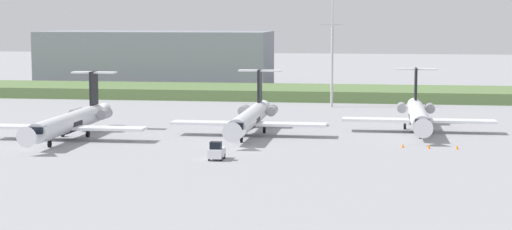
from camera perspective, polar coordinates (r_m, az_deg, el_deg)
name	(u,v)px	position (r m, az deg, el deg)	size (l,w,h in m)	color
ground_plane	(270,121)	(142.68, 0.94, -0.43)	(500.00, 500.00, 0.00)	#939399
grass_berm	(294,92)	(183.10, 2.55, 1.50)	(320.00, 20.00, 2.27)	#597542
regional_jet_nearest	(70,121)	(125.30, -12.22, -0.41)	(22.81, 31.00, 9.00)	silver
regional_jet_second	(250,118)	(126.79, -0.40, -0.17)	(22.81, 31.00, 9.00)	silver
regional_jet_third	(418,115)	(132.95, 10.71, 0.03)	(22.81, 31.00, 9.00)	silver
antenna_mast	(332,55)	(164.81, 5.08, 4.00)	(4.40, 0.50, 24.15)	#B2B2B7
distant_hangar	(156,59)	(213.98, -6.63, 3.73)	(56.11, 21.10, 13.53)	gray
baggage_tug	(217,152)	(105.20, -2.64, -2.44)	(1.72, 3.20, 2.30)	silver
safety_cone_front_marker	(403,146)	(116.36, 9.72, -2.01)	(0.44, 0.44, 0.55)	orange
safety_cone_mid_marker	(429,146)	(116.30, 11.40, -2.05)	(0.44, 0.44, 0.55)	orange
safety_cone_rear_marker	(457,147)	(116.37, 13.21, -2.09)	(0.44, 0.44, 0.55)	orange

